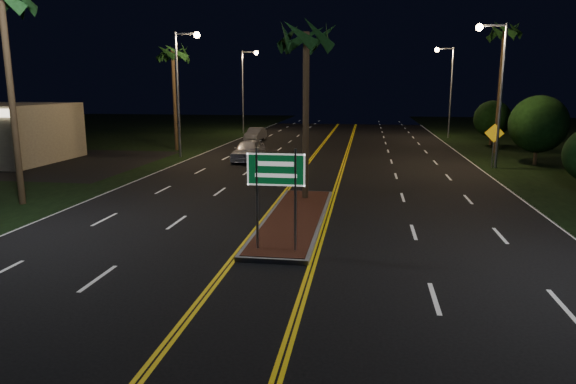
% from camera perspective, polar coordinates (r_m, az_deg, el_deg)
% --- Properties ---
extents(ground, '(120.00, 120.00, 0.00)m').
position_cam_1_polar(ground, '(13.72, -3.36, -10.58)').
color(ground, black).
rests_on(ground, ground).
extents(median_island, '(2.25, 10.25, 0.17)m').
position_cam_1_polar(median_island, '(20.25, 0.75, -2.94)').
color(median_island, gray).
rests_on(median_island, ground).
extents(highway_sign, '(1.80, 0.08, 3.20)m').
position_cam_1_polar(highway_sign, '(15.70, -1.34, 1.43)').
color(highway_sign, gray).
rests_on(highway_sign, ground).
extents(streetlight_left_mid, '(1.91, 0.44, 9.00)m').
position_cam_1_polar(streetlight_left_mid, '(38.77, -11.66, 12.12)').
color(streetlight_left_mid, gray).
rests_on(streetlight_left_mid, ground).
extents(streetlight_left_far, '(1.91, 0.44, 9.00)m').
position_cam_1_polar(streetlight_left_far, '(57.96, -4.70, 12.09)').
color(streetlight_left_far, gray).
rests_on(streetlight_left_far, ground).
extents(streetlight_right_mid, '(1.91, 0.44, 9.00)m').
position_cam_1_polar(streetlight_right_mid, '(35.32, 22.11, 11.59)').
color(streetlight_right_mid, gray).
rests_on(streetlight_right_mid, ground).
extents(streetlight_right_far, '(1.91, 0.44, 9.00)m').
position_cam_1_polar(streetlight_right_far, '(54.99, 17.32, 11.64)').
color(streetlight_right_far, gray).
rests_on(streetlight_right_far, ground).
extents(palm_median, '(2.40, 2.40, 8.30)m').
position_cam_1_polar(palm_median, '(23.16, 2.05, 16.82)').
color(palm_median, '#382819').
rests_on(palm_median, ground).
extents(palm_left_near, '(2.40, 2.40, 9.80)m').
position_cam_1_polar(palm_left_near, '(25.68, -29.27, 18.06)').
color(palm_left_near, '#382819').
rests_on(palm_left_near, ground).
extents(palm_left_far, '(2.40, 2.40, 8.80)m').
position_cam_1_polar(palm_left_far, '(43.36, -12.71, 14.77)').
color(palm_left_far, '#382819').
rests_on(palm_left_far, ground).
extents(palm_right_far, '(2.40, 2.40, 10.30)m').
position_cam_1_polar(palm_right_far, '(43.78, 22.91, 15.97)').
color(palm_right_far, '#382819').
rests_on(palm_right_far, ground).
extents(shrub_mid, '(3.78, 3.78, 4.62)m').
position_cam_1_polar(shrub_mid, '(38.21, 26.06, 6.80)').
color(shrub_mid, '#382819').
rests_on(shrub_mid, ground).
extents(shrub_far, '(3.24, 3.24, 3.96)m').
position_cam_1_polar(shrub_far, '(49.75, 21.76, 7.56)').
color(shrub_far, '#382819').
rests_on(shrub_far, ground).
extents(car_near, '(2.37, 5.34, 1.76)m').
position_cam_1_polar(car_near, '(36.38, -4.42, 4.84)').
color(car_near, silver).
rests_on(car_near, ground).
extents(car_far, '(2.14, 4.43, 1.44)m').
position_cam_1_polar(car_far, '(50.39, -3.64, 6.56)').
color(car_far, '#B7B9C2').
rests_on(car_far, ground).
extents(warning_sign, '(1.17, 0.28, 2.85)m').
position_cam_1_polar(warning_sign, '(35.59, 21.90, 5.50)').
color(warning_sign, gray).
rests_on(warning_sign, ground).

